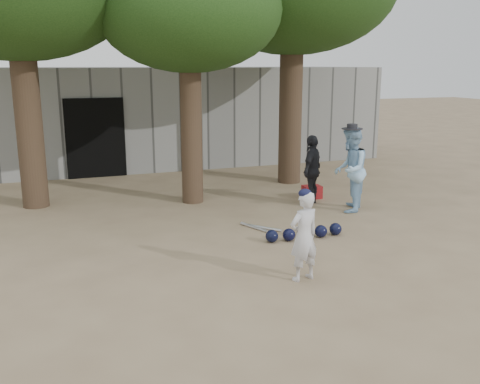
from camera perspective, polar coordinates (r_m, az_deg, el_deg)
name	(u,v)px	position (r m, az deg, el deg)	size (l,w,h in m)	color
ground	(226,268)	(8.39, -1.54, -8.15)	(70.00, 70.00, 0.00)	#937C5E
boy_player	(304,236)	(7.80, 6.83, -4.71)	(0.49, 0.32, 1.34)	silver
spectator_blue	(350,170)	(11.62, 11.66, 2.33)	(0.88, 0.69, 1.81)	#96C3E8
spectator_dark	(312,170)	(12.11, 7.68, 2.36)	(0.92, 0.38, 1.57)	black
red_bag	(312,192)	(12.76, 7.68, 0.01)	(0.42, 0.32, 0.30)	#A51F16
back_building	(125,114)	(17.98, -12.13, 8.09)	(16.00, 5.24, 3.00)	gray
helmet_row	(304,233)	(9.80, 6.88, -4.31)	(1.51, 0.32, 0.23)	black
bat_pile	(259,228)	(10.32, 2.08, -3.81)	(0.60, 0.76, 0.06)	silver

